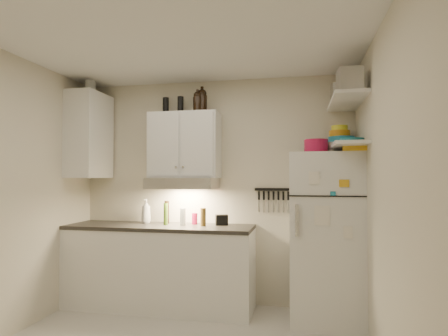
# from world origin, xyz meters

# --- Properties ---
(ceiling) EXTENTS (3.20, 3.00, 0.02)m
(ceiling) POSITION_xyz_m (0.00, 0.00, 2.61)
(ceiling) COLOR silver
(ceiling) RESTS_ON ground
(back_wall) EXTENTS (3.20, 0.02, 2.60)m
(back_wall) POSITION_xyz_m (0.00, 1.51, 1.30)
(back_wall) COLOR beige
(back_wall) RESTS_ON ground
(right_wall) EXTENTS (0.02, 3.00, 2.60)m
(right_wall) POSITION_xyz_m (1.61, 0.00, 1.30)
(right_wall) COLOR beige
(right_wall) RESTS_ON ground
(base_cabinet) EXTENTS (2.10, 0.60, 0.88)m
(base_cabinet) POSITION_xyz_m (-0.55, 1.20, 0.44)
(base_cabinet) COLOR white
(base_cabinet) RESTS_ON floor
(countertop) EXTENTS (2.10, 0.62, 0.04)m
(countertop) POSITION_xyz_m (-0.55, 1.20, 0.90)
(countertop) COLOR #2A2824
(countertop) RESTS_ON base_cabinet
(upper_cabinet) EXTENTS (0.80, 0.33, 0.75)m
(upper_cabinet) POSITION_xyz_m (-0.30, 1.33, 1.83)
(upper_cabinet) COLOR white
(upper_cabinet) RESTS_ON back_wall
(side_cabinet) EXTENTS (0.33, 0.55, 1.00)m
(side_cabinet) POSITION_xyz_m (-1.44, 1.20, 1.95)
(side_cabinet) COLOR white
(side_cabinet) RESTS_ON left_wall
(range_hood) EXTENTS (0.76, 0.46, 0.12)m
(range_hood) POSITION_xyz_m (-0.30, 1.27, 1.39)
(range_hood) COLOR silver
(range_hood) RESTS_ON back_wall
(fridge) EXTENTS (0.70, 0.68, 1.70)m
(fridge) POSITION_xyz_m (1.25, 1.16, 0.85)
(fridge) COLOR white
(fridge) RESTS_ON floor
(shelf_hi) EXTENTS (0.30, 0.95, 0.03)m
(shelf_hi) POSITION_xyz_m (1.45, 1.02, 2.20)
(shelf_hi) COLOR white
(shelf_hi) RESTS_ON right_wall
(shelf_lo) EXTENTS (0.30, 0.95, 0.03)m
(shelf_lo) POSITION_xyz_m (1.45, 1.02, 1.76)
(shelf_lo) COLOR white
(shelf_lo) RESTS_ON right_wall
(knife_strip) EXTENTS (0.42, 0.02, 0.03)m
(knife_strip) POSITION_xyz_m (0.70, 1.49, 1.32)
(knife_strip) COLOR black
(knife_strip) RESTS_ON back_wall
(dutch_oven) EXTENTS (0.29, 0.29, 0.14)m
(dutch_oven) POSITION_xyz_m (1.16, 1.09, 1.77)
(dutch_oven) COLOR #AD1440
(dutch_oven) RESTS_ON fridge
(book_stack) EXTENTS (0.24, 0.29, 0.09)m
(book_stack) POSITION_xyz_m (1.51, 0.93, 1.75)
(book_stack) COLOR gold
(book_stack) RESTS_ON fridge
(spice_jar) EXTENTS (0.08, 0.08, 0.11)m
(spice_jar) POSITION_xyz_m (1.31, 1.13, 1.76)
(spice_jar) COLOR silver
(spice_jar) RESTS_ON fridge
(stock_pot) EXTENTS (0.37, 0.37, 0.21)m
(stock_pot) POSITION_xyz_m (1.46, 1.25, 2.32)
(stock_pot) COLOR silver
(stock_pot) RESTS_ON shelf_hi
(tin_a) EXTENTS (0.26, 0.24, 0.21)m
(tin_a) POSITION_xyz_m (1.49, 0.98, 2.32)
(tin_a) COLOR #AAAAAD
(tin_a) RESTS_ON shelf_hi
(tin_b) EXTENTS (0.22, 0.22, 0.20)m
(tin_b) POSITION_xyz_m (1.44, 0.65, 2.31)
(tin_b) COLOR #AAAAAD
(tin_b) RESTS_ON shelf_hi
(bowl_teal) EXTENTS (0.27, 0.27, 0.11)m
(bowl_teal) POSITION_xyz_m (1.43, 1.31, 1.83)
(bowl_teal) COLOR teal
(bowl_teal) RESTS_ON shelf_lo
(bowl_orange) EXTENTS (0.22, 0.22, 0.07)m
(bowl_orange) POSITION_xyz_m (1.41, 1.32, 1.92)
(bowl_orange) COLOR orange
(bowl_orange) RESTS_ON bowl_teal
(bowl_yellow) EXTENTS (0.17, 0.17, 0.05)m
(bowl_yellow) POSITION_xyz_m (1.41, 1.32, 1.98)
(bowl_yellow) COLOR yellow
(bowl_yellow) RESTS_ON bowl_orange
(plates) EXTENTS (0.25, 0.25, 0.06)m
(plates) POSITION_xyz_m (1.50, 0.98, 1.80)
(plates) COLOR teal
(plates) RESTS_ON shelf_lo
(growler_a) EXTENTS (0.12, 0.12, 0.23)m
(growler_a) POSITION_xyz_m (-0.13, 1.26, 2.32)
(growler_a) COLOR black
(growler_a) RESTS_ON upper_cabinet
(growler_b) EXTENTS (0.13, 0.13, 0.27)m
(growler_b) POSITION_xyz_m (-0.09, 1.31, 2.33)
(growler_b) COLOR black
(growler_b) RESTS_ON upper_cabinet
(thermos_a) EXTENTS (0.07, 0.07, 0.21)m
(thermos_a) POSITION_xyz_m (-0.37, 1.38, 2.30)
(thermos_a) COLOR black
(thermos_a) RESTS_ON upper_cabinet
(thermos_b) EXTENTS (0.09, 0.09, 0.21)m
(thermos_b) POSITION_xyz_m (-0.56, 1.41, 2.30)
(thermos_b) COLOR black
(thermos_b) RESTS_ON upper_cabinet
(side_jar) EXTENTS (0.14, 0.14, 0.16)m
(side_jar) POSITION_xyz_m (-1.43, 1.20, 2.53)
(side_jar) COLOR silver
(side_jar) RESTS_ON side_cabinet
(soap_bottle) EXTENTS (0.12, 0.12, 0.31)m
(soap_bottle) POSITION_xyz_m (-0.78, 1.34, 1.08)
(soap_bottle) COLOR white
(soap_bottle) RESTS_ON countertop
(pepper_mill) EXTENTS (0.06, 0.06, 0.20)m
(pepper_mill) POSITION_xyz_m (-0.05, 1.21, 1.02)
(pepper_mill) COLOR brown
(pepper_mill) RESTS_ON countertop
(oil_bottle) EXTENTS (0.05, 0.05, 0.25)m
(oil_bottle) POSITION_xyz_m (-0.49, 1.21, 1.04)
(oil_bottle) COLOR #3C5C17
(oil_bottle) RESTS_ON countertop
(vinegar_bottle) EXTENTS (0.07, 0.07, 0.26)m
(vinegar_bottle) POSITION_xyz_m (-0.52, 1.34, 1.05)
(vinegar_bottle) COLOR black
(vinegar_bottle) RESTS_ON countertop
(clear_bottle) EXTENTS (0.08, 0.08, 0.19)m
(clear_bottle) POSITION_xyz_m (-0.28, 1.22, 1.02)
(clear_bottle) COLOR silver
(clear_bottle) RESTS_ON countertop
(red_jar) EXTENTS (0.08, 0.08, 0.13)m
(red_jar) POSITION_xyz_m (-0.18, 1.35, 0.98)
(red_jar) COLOR #AD1440
(red_jar) RESTS_ON countertop
(caddy) EXTENTS (0.16, 0.14, 0.12)m
(caddy) POSITION_xyz_m (0.13, 1.34, 0.98)
(caddy) COLOR black
(caddy) RESTS_ON countertop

